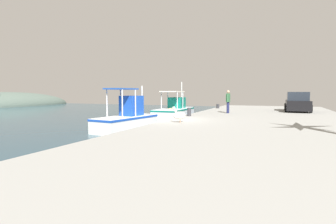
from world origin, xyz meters
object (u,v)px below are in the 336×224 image
object	(u,v)px
fisherman_standing	(228,100)
pelican	(179,115)
fishing_boat_second	(127,119)
mooring_bollard_second	(218,106)
parked_car	(298,103)
mooring_bollard_nearest	(189,112)
fishing_boat_third	(175,111)

from	to	relation	value
fisherman_standing	pelican	bearing A→B (deg)	170.07
fishing_boat_second	mooring_bollard_second	world-z (taller)	fishing_boat_second
parked_car	mooring_bollard_nearest	xyz separation A→B (m)	(-7.35, 6.79, -0.44)
fishing_boat_second	fisherman_standing	xyz separation A→B (m)	(5.67, -5.20, 1.04)
pelican	parked_car	size ratio (longest dim) A/B	0.23
fishing_boat_second	pelican	xyz separation A→B (m)	(-1.43, -3.96, 0.50)
pelican	mooring_bollard_second	xyz separation A→B (m)	(12.71, 0.67, -0.20)
fishing_boat_third	parked_car	bearing A→B (deg)	-79.59
fishing_boat_second	fishing_boat_third	size ratio (longest dim) A/B	0.81
fishing_boat_third	parked_car	world-z (taller)	fishing_boat_third
fisherman_standing	parked_car	bearing A→B (deg)	-50.89
pelican	fisherman_standing	xyz separation A→B (m)	(7.10, -1.24, 0.54)
mooring_bollard_nearest	pelican	bearing A→B (deg)	-169.83
fisherman_standing	parked_car	xyz separation A→B (m)	(3.96, -4.87, -0.22)
fishing_boat_third	mooring_bollard_second	bearing A→B (deg)	-42.13
fisherman_standing	mooring_bollard_second	xyz separation A→B (m)	(5.60, 1.91, -0.74)
pelican	parked_car	xyz separation A→B (m)	(11.07, -6.12, 0.32)
mooring_bollard_nearest	mooring_bollard_second	bearing A→B (deg)	-0.00
fishing_boat_second	pelican	world-z (taller)	fishing_boat_second
pelican	mooring_bollard_second	bearing A→B (deg)	3.01
fishing_boat_second	mooring_bollard_nearest	world-z (taller)	fishing_boat_second
pelican	parked_car	distance (m)	12.65
mooring_bollard_second	fishing_boat_third	bearing A→B (deg)	137.87
fisherman_standing	mooring_bollard_second	distance (m)	5.97
parked_car	mooring_bollard_second	bearing A→B (deg)	76.41
pelican	mooring_bollard_nearest	world-z (taller)	pelican
pelican	mooring_bollard_second	distance (m)	12.73
fishing_boat_third	parked_car	distance (m)	10.12
fishing_boat_second	parked_car	size ratio (longest dim) A/B	1.17
mooring_bollard_nearest	mooring_bollard_second	world-z (taller)	mooring_bollard_nearest
fishing_boat_second	mooring_bollard_nearest	distance (m)	4.02
fishing_boat_second	mooring_bollard_second	bearing A→B (deg)	-16.27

